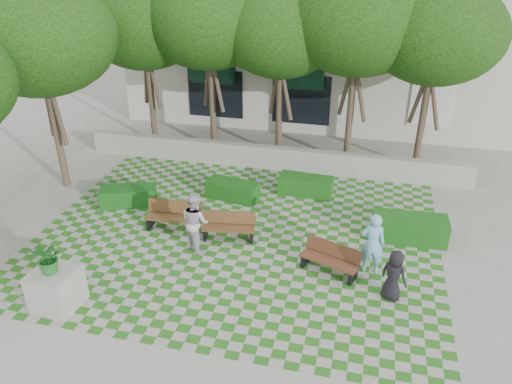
% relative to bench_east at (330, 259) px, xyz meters
% --- Properties ---
extents(ground, '(90.00, 90.00, 0.00)m').
position_rel_bench_east_xyz_m(ground, '(-2.93, 0.01, -0.40)').
color(ground, gray).
rests_on(ground, ground).
extents(lawn, '(12.00, 12.00, 0.00)m').
position_rel_bench_east_xyz_m(lawn, '(-2.93, 1.01, -0.40)').
color(lawn, '#2B721E').
rests_on(lawn, ground).
extents(sidewalk_west, '(2.00, 12.00, 0.01)m').
position_rel_bench_east_xyz_m(sidewalk_west, '(-10.13, 1.01, -0.40)').
color(sidewalk_west, '#9E9B93').
rests_on(sidewalk_west, ground).
extents(retaining_wall, '(15.00, 0.36, 0.90)m').
position_rel_bench_east_xyz_m(retaining_wall, '(-2.93, 6.21, 0.05)').
color(retaining_wall, '#9E9B93').
rests_on(retaining_wall, ground).
extents(bench_east, '(1.68, 1.05, 0.84)m').
position_rel_bench_east_xyz_m(bench_east, '(0.00, 0.00, 0.00)').
color(bench_east, '#512F1B').
rests_on(bench_east, ground).
extents(bench_mid, '(1.65, 0.76, 0.83)m').
position_rel_bench_east_xyz_m(bench_mid, '(-3.16, 0.99, -0.00)').
color(bench_mid, '#53351C').
rests_on(bench_mid, ground).
extents(bench_west, '(1.74, 0.69, 0.90)m').
position_rel_bench_east_xyz_m(bench_west, '(-4.98, 1.13, 0.03)').
color(bench_west, '#51361B').
rests_on(bench_west, ground).
extents(hedge_east, '(2.23, 0.98, 0.77)m').
position_rel_bench_east_xyz_m(hedge_east, '(2.14, 2.18, -0.02)').
color(hedge_east, '#154E14').
rests_on(hedge_east, ground).
extents(hedge_midright, '(1.92, 0.88, 0.66)m').
position_rel_bench_east_xyz_m(hedge_midright, '(-1.32, 4.38, -0.08)').
color(hedge_midright, '#174F15').
rests_on(hedge_midright, ground).
extents(hedge_midleft, '(1.89, 1.01, 0.63)m').
position_rel_bench_east_xyz_m(hedge_midleft, '(-3.73, 3.46, -0.09)').
color(hedge_midleft, '#144A13').
rests_on(hedge_midleft, ground).
extents(hedge_west, '(1.98, 1.30, 0.64)m').
position_rel_bench_east_xyz_m(hedge_west, '(-7.05, 2.21, -0.08)').
color(hedge_west, '#144B17').
rests_on(hedge_west, ground).
extents(planter_front, '(1.12, 1.12, 1.83)m').
position_rel_bench_east_xyz_m(planter_front, '(-6.41, -2.96, 0.34)').
color(planter_front, '#9E9B93').
rests_on(planter_front, ground).
extents(person_blue, '(0.70, 0.50, 1.80)m').
position_rel_bench_east_xyz_m(person_blue, '(1.06, 0.29, 0.50)').
color(person_blue, '#7EC6E7').
rests_on(person_blue, ground).
extents(person_dark, '(0.82, 0.73, 1.40)m').
position_rel_bench_east_xyz_m(person_dark, '(1.63, -0.74, 0.30)').
color(person_dark, black).
rests_on(person_dark, ground).
extents(person_white, '(1.11, 1.06, 1.80)m').
position_rel_bench_east_xyz_m(person_white, '(-3.93, 0.26, 0.49)').
color(person_white, silver).
rests_on(person_white, ground).
extents(tree_row, '(17.70, 13.40, 7.41)m').
position_rel_bench_east_xyz_m(tree_row, '(-4.80, 5.96, 4.77)').
color(tree_row, '#47382B').
rests_on(tree_row, ground).
extents(building, '(18.00, 8.92, 5.15)m').
position_rel_bench_east_xyz_m(building, '(-2.00, 14.09, 2.11)').
color(building, beige).
rests_on(building, ground).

